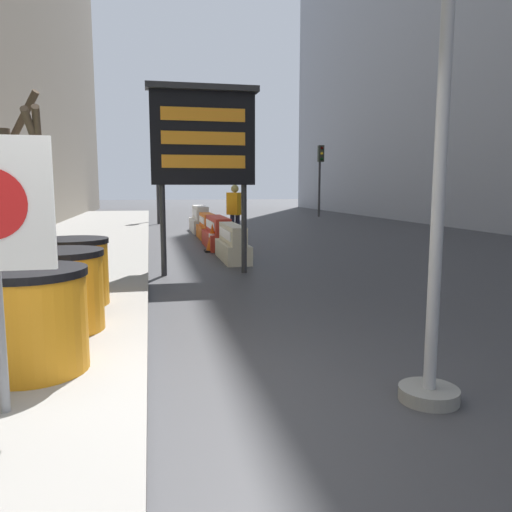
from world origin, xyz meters
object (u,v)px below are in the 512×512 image
traffic_light_far_side (320,165)px  pedestrian_worker (235,209)px  jersey_barrier_orange_near (208,227)px  jersey_barrier_red_striped (218,234)px  jersey_barrier_cream (232,244)px  barrel_drum_middle (61,290)px  jersey_barrier_white (200,221)px  traffic_cone_mid (212,238)px  message_board (203,138)px  barrel_drum_foreground (32,320)px  barrel_drum_back (74,272)px  traffic_light_near_curb (157,150)px  traffic_cone_near (229,236)px

traffic_light_far_side → pedestrian_worker: 13.11m
jersey_barrier_orange_near → jersey_barrier_red_striped: bearing=-90.0°
jersey_barrier_cream → traffic_light_far_side: traffic_light_far_side is taller
barrel_drum_middle → traffic_light_far_side: bearing=64.2°
pedestrian_worker → jersey_barrier_white: bearing=153.9°
barrel_drum_middle → traffic_cone_mid: size_ratio=1.23×
message_board → jersey_barrier_orange_near: message_board is taller
barrel_drum_foreground → jersey_barrier_orange_near: bearing=76.8°
barrel_drum_middle → jersey_barrier_white: (2.62, 12.41, -0.15)m
barrel_drum_middle → barrel_drum_back: same height
barrel_drum_foreground → jersey_barrier_red_striped: (2.64, 8.87, -0.20)m
barrel_drum_foreground → pedestrian_worker: pedestrian_worker is taller
pedestrian_worker → traffic_light_near_curb: bearing=158.6°
jersey_barrier_red_striped → traffic_light_far_side: (7.11, 12.37, 2.35)m
jersey_barrier_red_striped → pedestrian_worker: pedestrian_worker is taller
traffic_light_near_curb → jersey_barrier_cream: bearing=-82.9°
traffic_cone_near → traffic_cone_mid: traffic_cone_mid is taller
barrel_drum_back → traffic_light_far_side: traffic_light_far_side is taller
traffic_light_far_side → traffic_cone_mid: bearing=-119.1°
barrel_drum_foreground → pedestrian_worker: size_ratio=0.52×
barrel_drum_foreground → traffic_light_near_curb: 17.82m
traffic_light_far_side → jersey_barrier_red_striped: bearing=-119.9°
message_board → pedestrian_worker: message_board is taller
barrel_drum_middle → barrel_drum_back: 1.14m
barrel_drum_back → pedestrian_worker: size_ratio=0.52×
barrel_drum_back → traffic_cone_near: (2.99, 6.88, -0.28)m
jersey_barrier_white → traffic_light_near_curb: 5.06m
barrel_drum_back → jersey_barrier_cream: bearing=58.1°
jersey_barrier_cream → jersey_barrier_orange_near: bearing=90.0°
barrel_drum_middle → jersey_barrier_red_striped: (2.62, 7.74, -0.20)m
traffic_light_near_curb → barrel_drum_middle: bearing=-94.3°
traffic_light_near_curb → pedestrian_worker: size_ratio=2.64×
traffic_light_far_side → barrel_drum_back: bearing=-117.2°
jersey_barrier_cream → traffic_cone_near: size_ratio=3.40×
jersey_barrier_cream → traffic_cone_mid: (-0.25, 1.51, 0.00)m
traffic_light_near_curb → jersey_barrier_red_striped: bearing=-81.1°
jersey_barrier_red_striped → traffic_light_far_side: bearing=60.1°
pedestrian_worker → barrel_drum_back: bearing=-59.4°
message_board → traffic_light_far_side: bearing=64.2°
message_board → traffic_cone_mid: 3.81m
message_board → jersey_barrier_white: 8.91m
jersey_barrier_orange_near → traffic_light_far_side: (7.11, 9.99, 2.37)m
traffic_cone_mid → traffic_light_near_curb: bearing=96.7°
barrel_drum_middle → traffic_cone_near: bearing=69.8°
traffic_light_near_curb → barrel_drum_foreground: bearing=-94.1°
traffic_light_near_curb → traffic_light_far_side: (8.48, 3.65, -0.40)m
barrel_drum_back → pedestrian_worker: (3.29, 7.69, 0.41)m
barrel_drum_back → traffic_light_near_curb: 15.58m
jersey_barrier_red_striped → pedestrian_worker: size_ratio=1.31×
jersey_barrier_orange_near → traffic_light_far_side: bearing=54.6°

